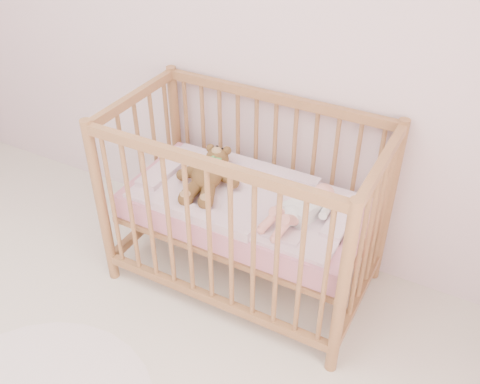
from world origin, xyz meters
The scene contains 6 objects.
wall_back centered at (0.00, 2.00, 1.35)m, with size 4.00×0.02×2.70m, color silver.
crib centered at (0.44, 1.60, 0.50)m, with size 1.36×0.76×1.00m, color #996741, non-canonical shape.
mattress centered at (0.44, 1.60, 0.49)m, with size 1.22×0.62×0.13m, color pink.
blanket centered at (0.44, 1.60, 0.56)m, with size 1.10×0.58×0.06m, color pink, non-canonical shape.
baby centered at (0.76, 1.58, 0.64)m, with size 0.24×0.50×0.12m, color white, non-canonical shape.
teddy_bear centered at (0.23, 1.58, 0.65)m, with size 0.35×0.50×0.14m, color brown, non-canonical shape.
Camera 1 is at (1.45, -0.34, 2.18)m, focal length 40.00 mm.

